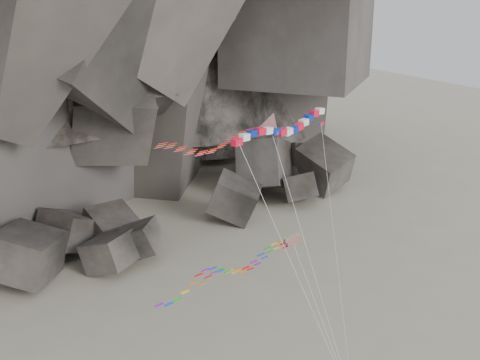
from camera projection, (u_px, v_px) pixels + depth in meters
boulder_field at (162, 221)px, 80.60m from camera, size 83.70×18.24×10.78m
delta_kite at (212, 141)px, 43.28m from camera, size 12.39×9.14×23.50m
banner_kite at (283, 129)px, 46.70m from camera, size 10.96×9.35×22.64m
parafoil_kite at (225, 270)px, 42.46m from camera, size 15.82×5.36×14.42m
pennant_kite at (330, 205)px, 48.01m from camera, size 1.97×6.87×22.25m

